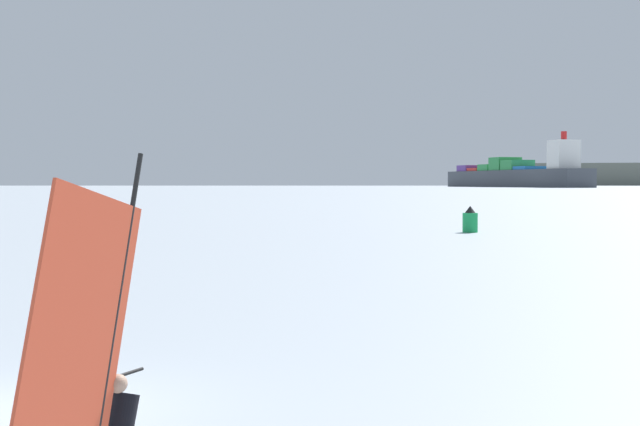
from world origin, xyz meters
TOP-DOWN VIEW (x-y plane):
  - ground_plane at (0.00, 0.00)m, footprint 4000.00×4000.00m
  - windsurfer at (2.10, -3.27)m, footprint 1.73×3.30m
  - cargo_ship at (142.83, 649.17)m, footprint 78.08×188.37m
  - channel_buoy at (14.02, 46.59)m, footprint 1.06×1.06m

SIDE VIEW (x-z plane):
  - ground_plane at x=0.00m, z-range 0.00..0.00m
  - channel_buoy at x=14.02m, z-range -0.11..1.76m
  - windsurfer at x=2.10m, z-range -1.00..2.90m
  - cargo_ship at x=142.83m, z-range -10.16..29.24m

